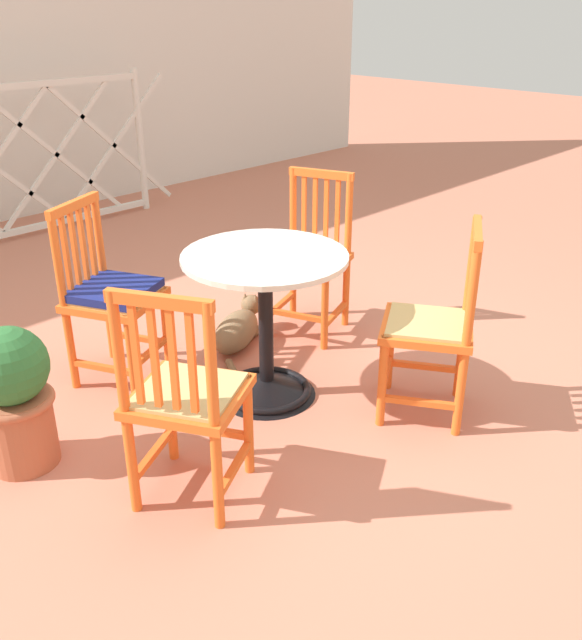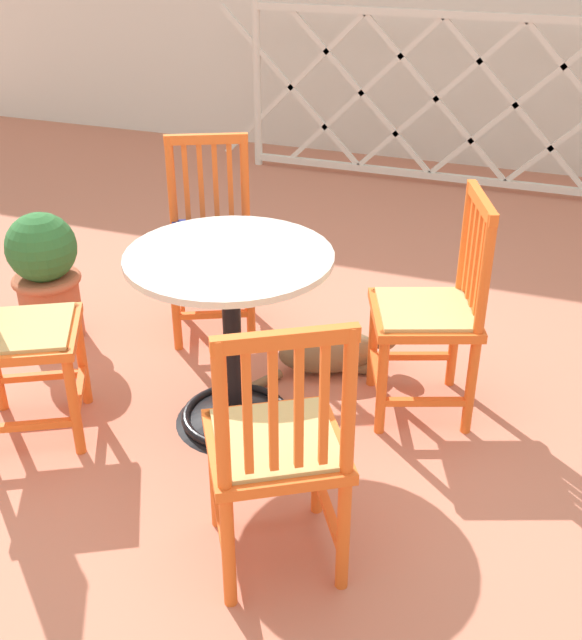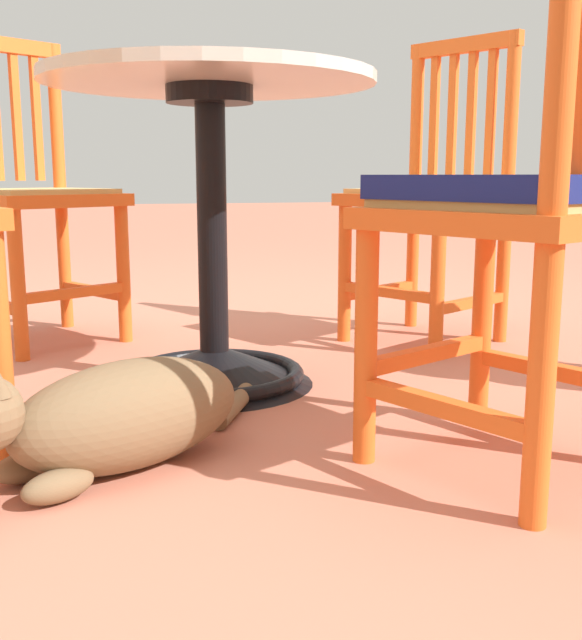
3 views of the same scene
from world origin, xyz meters
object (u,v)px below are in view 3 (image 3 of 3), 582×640
at_px(cafe_table, 213,269).
at_px(tabby_cat, 110,418).
at_px(orange_chair_tucked_in, 432,199).
at_px(orange_chair_near_fence, 525,210).
at_px(orange_chair_facing_out, 34,199).

height_order(cafe_table, tabby_cat, cafe_table).
bearing_deg(orange_chair_tucked_in, tabby_cat, 40.34).
distance_m(cafe_table, tabby_cat, 0.60).
bearing_deg(orange_chair_near_fence, orange_chair_facing_out, -57.47).
height_order(orange_chair_facing_out, orange_chair_near_fence, same).
distance_m(cafe_table, orange_chair_near_fence, 0.80).
bearing_deg(orange_chair_facing_out, orange_chair_tucked_in, 165.26).
bearing_deg(cafe_table, orange_chair_tucked_in, -155.15).
relative_size(cafe_table, orange_chair_near_fence, 0.83).
relative_size(orange_chair_facing_out, tabby_cat, 1.56).
relative_size(orange_chair_facing_out, orange_chair_near_fence, 1.00).
relative_size(orange_chair_facing_out, orange_chair_tucked_in, 1.00).
distance_m(orange_chair_near_fence, orange_chair_tucked_in, 1.06).
height_order(orange_chair_tucked_in, tabby_cat, orange_chair_tucked_in).
bearing_deg(cafe_table, orange_chair_facing_out, -56.06).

